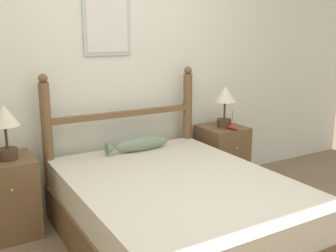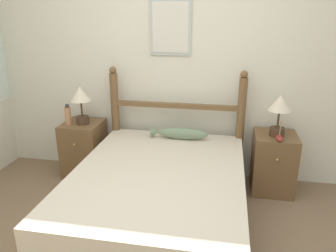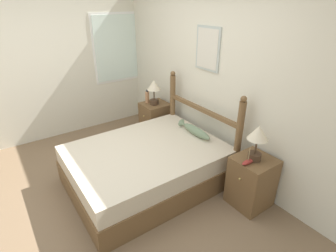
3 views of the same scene
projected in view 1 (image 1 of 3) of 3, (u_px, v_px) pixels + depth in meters
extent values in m
cube|color=beige|center=(115.00, 66.00, 3.61)|extent=(6.40, 0.06, 2.55)
cube|color=#ADB7B2|center=(107.00, 23.00, 3.45)|extent=(0.44, 0.02, 0.57)
cube|color=beige|center=(107.00, 22.00, 3.44)|extent=(0.38, 0.01, 0.51)
cube|color=brown|center=(176.00, 226.00, 2.96)|extent=(1.48, 1.94, 0.30)
cube|color=beige|center=(177.00, 193.00, 2.89)|extent=(1.44, 1.90, 0.23)
cylinder|color=brown|center=(48.00, 153.00, 3.29)|extent=(0.09, 0.09, 1.18)
sphere|color=brown|center=(43.00, 78.00, 3.14)|extent=(0.08, 0.08, 0.08)
cylinder|color=brown|center=(187.00, 132.00, 3.97)|extent=(0.09, 0.09, 1.18)
sphere|color=brown|center=(188.00, 70.00, 3.83)|extent=(0.08, 0.08, 0.08)
cube|color=brown|center=(124.00, 114.00, 3.57)|extent=(1.39, 0.06, 0.05)
cube|color=brown|center=(8.00, 197.00, 3.08)|extent=(0.42, 0.44, 0.63)
sphere|color=tan|center=(12.00, 190.00, 2.85)|extent=(0.02, 0.02, 0.02)
cube|color=brown|center=(222.00, 156.00, 4.12)|extent=(0.42, 0.44, 0.63)
sphere|color=tan|center=(237.00, 148.00, 3.89)|extent=(0.02, 0.02, 0.02)
cylinder|color=#422D1E|center=(8.00, 154.00, 2.98)|extent=(0.15, 0.15, 0.08)
cylinder|color=#422D1E|center=(6.00, 137.00, 2.95)|extent=(0.02, 0.02, 0.18)
cone|color=beige|center=(4.00, 115.00, 2.91)|extent=(0.23, 0.23, 0.16)
cylinder|color=#422D1E|center=(224.00, 123.00, 4.01)|extent=(0.15, 0.15, 0.08)
cylinder|color=#422D1E|center=(225.00, 110.00, 3.98)|extent=(0.02, 0.02, 0.18)
cone|color=beige|center=(225.00, 94.00, 3.94)|extent=(0.23, 0.23, 0.16)
ellipsoid|color=maroon|center=(232.00, 127.00, 3.93)|extent=(0.06, 0.18, 0.04)
cylinder|color=#997F56|center=(232.00, 118.00, 3.90)|extent=(0.01, 0.01, 0.15)
ellipsoid|color=gray|center=(142.00, 144.00, 3.54)|extent=(0.53, 0.10, 0.13)
cone|color=gray|center=(111.00, 149.00, 3.39)|extent=(0.08, 0.11, 0.11)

